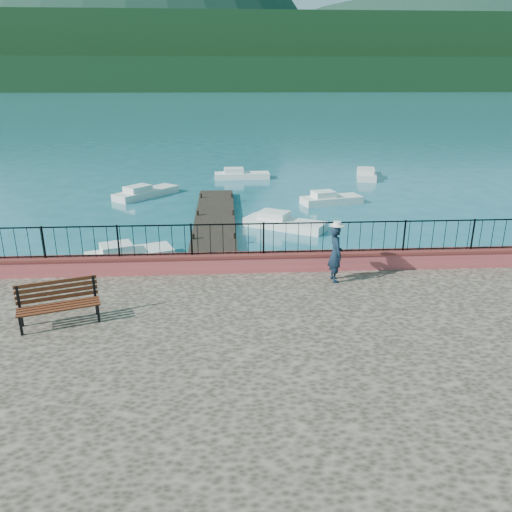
{
  "coord_description": "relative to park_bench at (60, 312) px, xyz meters",
  "views": [
    {
      "loc": [
        -1.44,
        -10.83,
        6.87
      ],
      "look_at": [
        -0.64,
        2.0,
        2.3
      ],
      "focal_mm": 35.0,
      "sensor_mm": 36.0,
      "label": 1
    }
  ],
  "objects": [
    {
      "name": "boat_5",
      "position": [
        14.54,
        24.93,
        -1.11
      ],
      "size": [
        2.28,
        4.48,
        0.8
      ],
      "primitive_type": "cube",
      "rotation": [
        0.0,
        0.0,
        1.33
      ],
      "color": "silver",
      "rests_on": "ground"
    },
    {
      "name": "boat_2",
      "position": [
        10.26,
        16.85,
        -1.11
      ],
      "size": [
        3.71,
        2.14,
        0.8
      ],
      "primitive_type": "cube",
      "rotation": [
        0.0,
        0.0,
        0.26
      ],
      "color": "white",
      "rests_on": "ground"
    },
    {
      "name": "dock",
      "position": [
        3.54,
        11.56,
        -1.36
      ],
      "size": [
        2.0,
        16.0,
        0.3
      ],
      "primitive_type": "cube",
      "color": "#2D231C",
      "rests_on": "ground"
    },
    {
      "name": "park_bench",
      "position": [
        0.0,
        0.0,
        0.0
      ],
      "size": [
        2.0,
        1.2,
        1.06
      ],
      "rotation": [
        0.0,
        0.0,
        0.33
      ],
      "color": "black",
      "rests_on": "promenade"
    },
    {
      "name": "railing",
      "position": [
        5.54,
        3.26,
        0.74
      ],
      "size": [
        27.0,
        0.05,
        0.95
      ],
      "primitive_type": "cube",
      "color": "black",
      "rests_on": "parapet"
    },
    {
      "name": "companion_hill",
      "position": [
        225.54,
        559.56,
        -1.51
      ],
      "size": [
        448.0,
        384.0,
        180.0
      ],
      "primitive_type": "ellipsoid",
      "color": "#142D23",
      "rests_on": "ground"
    },
    {
      "name": "boat_1",
      "position": [
        6.95,
        11.97,
        -1.11
      ],
      "size": [
        4.07,
        3.15,
        0.8
      ],
      "primitive_type": "cube",
      "rotation": [
        0.0,
        0.0,
        -0.54
      ],
      "color": "white",
      "rests_on": "ground"
    },
    {
      "name": "parapet",
      "position": [
        5.54,
        3.26,
        -0.02
      ],
      "size": [
        28.0,
        0.46,
        0.58
      ],
      "primitive_type": "cube",
      "color": "#C84F48",
      "rests_on": "promenade"
    },
    {
      "name": "hat",
      "position": [
        7.28,
        2.31,
        1.45
      ],
      "size": [
        0.44,
        0.44,
        0.12
      ],
      "primitive_type": "cylinder",
      "color": "white",
      "rests_on": "person"
    },
    {
      "name": "boat_3",
      "position": [
        -0.78,
        19.44,
        -1.11
      ],
      "size": [
        3.81,
        4.12,
        0.8
      ],
      "primitive_type": "cube",
      "rotation": [
        0.0,
        0.0,
        0.86
      ],
      "color": "silver",
      "rests_on": "ground"
    },
    {
      "name": "ground",
      "position": [
        5.54,
        -0.44,
        -1.51
      ],
      "size": [
        2000.0,
        2000.0,
        0.0
      ],
      "primitive_type": "plane",
      "color": "#19596B",
      "rests_on": "ground"
    },
    {
      "name": "person",
      "position": [
        7.28,
        2.31,
        0.54
      ],
      "size": [
        0.47,
        0.66,
        1.7
      ],
      "primitive_type": "imported",
      "rotation": [
        0.0,
        0.0,
        1.67
      ],
      "color": "black",
      "rests_on": "promenade"
    },
    {
      "name": "boat_4",
      "position": [
        5.33,
        24.98,
        -1.11
      ],
      "size": [
        4.0,
        1.43,
        0.8
      ],
      "primitive_type": "cube",
      "rotation": [
        0.0,
        0.0,
        0.03
      ],
      "color": "white",
      "rests_on": "ground"
    },
    {
      "name": "foothills",
      "position": [
        5.54,
        359.56,
        20.49
      ],
      "size": [
        900.0,
        120.0,
        44.0
      ],
      "primitive_type": "cube",
      "color": "black",
      "rests_on": "ground"
    },
    {
      "name": "far_forest",
      "position": [
        5.54,
        299.56,
        7.49
      ],
      "size": [
        900.0,
        60.0,
        18.0
      ],
      "primitive_type": "cube",
      "color": "black",
      "rests_on": "ground"
    },
    {
      "name": "boat_0",
      "position": [
        0.24,
        7.75,
        -1.11
      ],
      "size": [
        3.59,
        2.42,
        0.8
      ],
      "primitive_type": "cube",
      "rotation": [
        0.0,
        0.0,
        0.37
      ],
      "color": "silver",
      "rests_on": "ground"
    }
  ]
}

